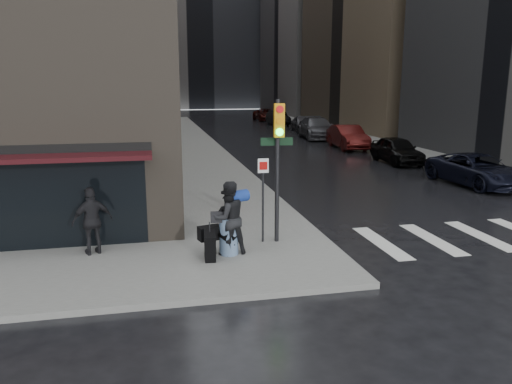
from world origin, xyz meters
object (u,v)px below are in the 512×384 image
parked_car_3 (317,128)px  man_overcoat (224,228)px  parked_car_0 (477,170)px  parked_car_5 (278,118)px  man_jeans (228,218)px  traffic_light (277,152)px  fire_hydrant (230,199)px  parked_car_6 (266,115)px  parked_car_1 (397,150)px  parked_car_2 (348,137)px  man_greycoat (92,221)px  parked_car_4 (302,123)px

parked_car_3 → man_overcoat: bearing=-108.2°
parked_car_0 → parked_car_5: parked_car_5 is taller
man_jeans → traffic_light: (1.44, 0.68, 1.55)m
fire_hydrant → parked_car_6: bearing=75.0°
traffic_light → parked_car_3: 27.56m
traffic_light → man_jeans: bearing=-150.1°
parked_car_1 → parked_car_6: (-0.02, 32.12, -0.06)m
parked_car_2 → parked_car_6: size_ratio=0.99×
man_overcoat → parked_car_2: size_ratio=0.37×
parked_car_0 → parked_car_2: 12.87m
man_overcoat → man_jeans: bearing=-124.5°
traffic_light → parked_car_2: traffic_light is taller
parked_car_2 → parked_car_3: 6.42m
parked_car_1 → man_overcoat: bearing=-128.6°
man_overcoat → traffic_light: size_ratio=0.46×
man_overcoat → man_greycoat: man_overcoat is taller
fire_hydrant → parked_car_2: size_ratio=0.15×
man_overcoat → parked_car_4: (12.30, 32.87, -0.23)m
man_overcoat → fire_hydrant: bearing=-96.5°
man_overcoat → parked_car_4: size_ratio=0.46×
fire_hydrant → parked_car_0: 11.63m
parked_car_0 → man_overcoat: bearing=-155.0°
parked_car_2 → parked_car_3: bearing=93.7°
parked_car_4 → parked_car_5: bearing=100.3°
man_jeans → parked_car_6: bearing=-119.3°
man_greycoat → parked_car_4: (15.56, 31.98, -0.36)m
man_overcoat → traffic_light: (1.56, 0.82, 1.76)m
parked_car_3 → parked_car_5: size_ratio=1.31×
man_greycoat → parked_car_6: 47.31m
man_greycoat → fire_hydrant: bearing=-157.2°
man_jeans → parked_car_6: 47.07m
man_overcoat → parked_car_1: 18.05m
man_jeans → parked_car_6: size_ratio=0.39×
parked_car_0 → parked_car_3: 19.29m
traffic_light → fire_hydrant: 4.71m
man_greycoat → parked_car_4: size_ratio=0.45×
parked_car_2 → parked_car_0: bearing=-82.9°
parked_car_1 → parked_car_4: (0.43, 19.27, -0.07)m
parked_car_1 → parked_car_4: bearing=91.3°
fire_hydrant → parked_car_5: 36.00m
man_overcoat → man_jeans: 0.28m
parked_car_6 → man_greycoat: bearing=-109.8°
man_overcoat → parked_car_2: bearing=-115.6°
man_overcoat → fire_hydrant: man_overcoat is taller
parked_car_2 → fire_hydrant: bearing=-121.6°
man_jeans → parked_car_2: bearing=-134.8°
man_greycoat → parked_car_1: (15.14, 12.71, -0.29)m
parked_car_0 → parked_car_4: size_ratio=1.26×
traffic_light → parked_car_1: bearing=55.7°
parked_car_5 → man_overcoat: bearing=-108.8°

